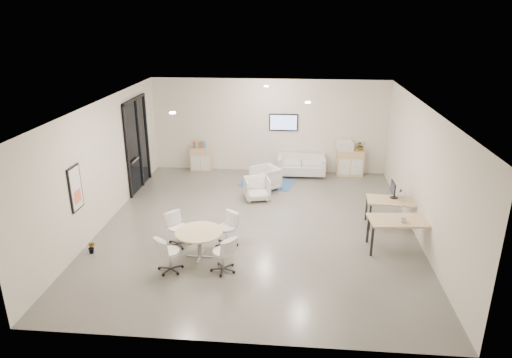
{
  "coord_description": "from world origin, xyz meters",
  "views": [
    {
      "loc": [
        0.92,
        -10.74,
        5.27
      ],
      "look_at": [
        -0.07,
        0.4,
        1.17
      ],
      "focal_mm": 32.0,
      "sensor_mm": 36.0,
      "label": 1
    }
  ],
  "objects": [
    {
      "name": "blue_rug",
      "position": [
        0.04,
        3.23,
        0.01
      ],
      "size": [
        1.91,
        1.48,
        0.01
      ],
      "primitive_type": "cube",
      "rotation": [
        0.0,
        0.0,
        -0.22
      ],
      "color": "#32589B",
      "rests_on": "room_shell"
    },
    {
      "name": "wall_tv",
      "position": [
        0.5,
        4.46,
        1.75
      ],
      "size": [
        0.98,
        0.06,
        0.58
      ],
      "color": "black",
      "rests_on": "room_shell"
    },
    {
      "name": "plant_floor",
      "position": [
        -3.7,
        -1.77,
        0.07
      ],
      "size": [
        0.22,
        0.33,
        0.14
      ],
      "primitive_type": "imported",
      "rotation": [
        0.0,
        0.0,
        -0.16
      ],
      "color": "#3F7F3F",
      "rests_on": "room_shell"
    },
    {
      "name": "sideboard_left",
      "position": [
        -2.36,
        4.28,
        0.41
      ],
      "size": [
        0.73,
        0.38,
        0.82
      ],
      "color": "tan",
      "rests_on": "room_shell"
    },
    {
      "name": "meeting_chairs",
      "position": [
        -1.17,
        -1.72,
        0.41
      ],
      "size": [
        2.06,
        2.06,
        0.82
      ],
      "color": "white",
      "rests_on": "room_shell"
    },
    {
      "name": "armchair_right",
      "position": [
        -0.17,
        1.83,
        0.37
      ],
      "size": [
        0.85,
        0.82,
        0.73
      ],
      "primitive_type": "imported",
      "rotation": [
        0.0,
        0.0,
        0.25
      ],
      "color": "silver",
      "rests_on": "room_shell"
    },
    {
      "name": "desk_rear",
      "position": [
        3.52,
        0.34,
        0.66
      ],
      "size": [
        1.45,
        0.8,
        0.73
      ],
      "rotation": [
        0.0,
        0.0,
        -0.08
      ],
      "color": "tan",
      "rests_on": "room_shell"
    },
    {
      "name": "books",
      "position": [
        -2.39,
        4.29,
        0.93
      ],
      "size": [
        0.43,
        0.14,
        0.22
      ],
      "color": "red",
      "rests_on": "sideboard_left"
    },
    {
      "name": "ceiling_spots",
      "position": [
        -0.2,
        0.83,
        3.18
      ],
      "size": [
        3.14,
        4.14,
        0.03
      ],
      "color": "#FFEAC6",
      "rests_on": "room_shell"
    },
    {
      "name": "artwork",
      "position": [
        -3.97,
        -1.6,
        1.55
      ],
      "size": [
        0.05,
        0.54,
        1.04
      ],
      "color": "black",
      "rests_on": "room_shell"
    },
    {
      "name": "round_table",
      "position": [
        -1.17,
        -1.72,
        0.57
      ],
      "size": [
        1.08,
        1.08,
        0.66
      ],
      "color": "tan",
      "rests_on": "room_shell"
    },
    {
      "name": "armchair_left",
      "position": [
        0.01,
        2.71,
        0.4
      ],
      "size": [
        1.03,
        1.04,
        0.79
      ],
      "primitive_type": "imported",
      "rotation": [
        0.0,
        0.0,
        -0.97
      ],
      "color": "silver",
      "rests_on": "room_shell"
    },
    {
      "name": "desk_front",
      "position": [
        3.43,
        -0.97,
        0.71
      ],
      "size": [
        1.58,
        0.89,
        0.79
      ],
      "rotation": [
        0.0,
        0.0,
        0.09
      ],
      "color": "tan",
      "rests_on": "room_shell"
    },
    {
      "name": "room_shell",
      "position": [
        0.0,
        0.0,
        1.6
      ],
      "size": [
        9.6,
        10.6,
        4.8
      ],
      "color": "#605C57",
      "rests_on": "ground"
    },
    {
      "name": "cup",
      "position": [
        3.41,
        -1.12,
        0.85
      ],
      "size": [
        0.16,
        0.15,
        0.13
      ],
      "primitive_type": "imported",
      "rotation": [
        0.0,
        0.0,
        -0.43
      ],
      "color": "white",
      "rests_on": "desk_front"
    },
    {
      "name": "printer",
      "position": [
        2.59,
        4.26,
        1.06
      ],
      "size": [
        0.56,
        0.49,
        0.36
      ],
      "rotation": [
        0.0,
        0.0,
        0.15
      ],
      "color": "white",
      "rests_on": "sideboard_right"
    },
    {
      "name": "sideboard_right",
      "position": [
        2.8,
        4.26,
        0.44
      ],
      "size": [
        0.89,
        0.43,
        0.89
      ],
      "color": "tan",
      "rests_on": "room_shell"
    },
    {
      "name": "plant_cabinet",
      "position": [
        3.12,
        4.27,
        1.02
      ],
      "size": [
        0.37,
        0.4,
        0.26
      ],
      "primitive_type": "imported",
      "rotation": [
        0.0,
        0.0,
        0.24
      ],
      "color": "#3F7F3F",
      "rests_on": "sideboard_right"
    },
    {
      "name": "glass_door",
      "position": [
        -3.95,
        2.51,
        1.5
      ],
      "size": [
        0.09,
        1.9,
        2.85
      ],
      "color": "black",
      "rests_on": "room_shell"
    },
    {
      "name": "monitor",
      "position": [
        3.48,
        0.49,
        0.97
      ],
      "size": [
        0.2,
        0.5,
        0.44
      ],
      "color": "black",
      "rests_on": "desk_rear"
    },
    {
      "name": "loveseat",
      "position": [
        1.14,
        4.09,
        0.33
      ],
      "size": [
        1.62,
        0.83,
        0.6
      ],
      "rotation": [
        0.0,
        0.0,
        0.02
      ],
      "color": "silver",
      "rests_on": "room_shell"
    }
  ]
}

